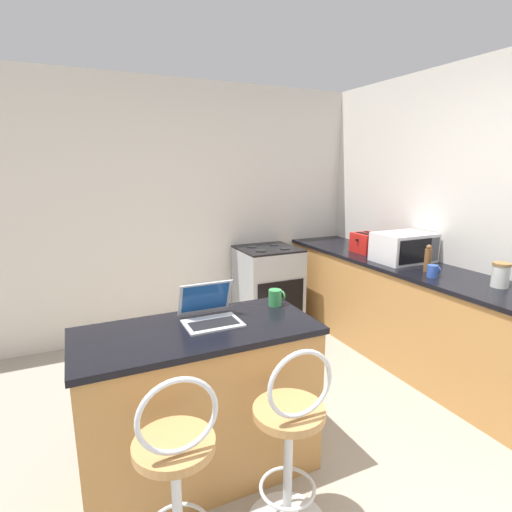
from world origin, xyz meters
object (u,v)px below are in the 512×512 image
bar_stool_near (177,485)px  storage_jar (501,275)px  pepper_mill (428,259)px  mug_green (275,297)px  laptop (209,312)px  microwave (404,247)px  toaster (367,243)px  mug_blue (433,271)px  stove_range (268,288)px  bar_stool_far (290,447)px

bar_stool_near → storage_jar: 2.56m
pepper_mill → mug_green: 1.54m
laptop → microwave: (2.08, 0.63, 0.08)m
bar_stool_near → toaster: bearing=35.6°
laptop → mug_blue: (1.89, 0.13, -0.01)m
microwave → mug_blue: size_ratio=5.11×
laptop → mug_blue: 1.89m
microwave → toaster: (-0.04, 0.46, -0.03)m
laptop → storage_jar: size_ratio=1.73×
laptop → toaster: size_ratio=1.17×
laptop → mug_green: laptop is taller
laptop → pepper_mill: 2.01m
microwave → stove_range: microwave is taller
toaster → mug_blue: 0.97m
pepper_mill → mug_blue: bearing=-124.5°
toaster → storage_jar: size_ratio=1.47×
bar_stool_near → mug_blue: 2.42m
mug_green → toaster: bearing=32.9°
bar_stool_near → microwave: microwave is taller
bar_stool_far → storage_jar: 2.04m
laptop → stove_range: laptop is taller
toaster → pepper_mill: 0.82m
laptop → pepper_mill: pepper_mill is taller
bar_stool_near → mug_green: size_ratio=9.61×
microwave → stove_range: size_ratio=0.57×
toaster → storage_jar: bearing=-86.8°
bar_stool_far → stove_range: bearing=65.7°
bar_stool_far → mug_green: (0.28, 0.70, 0.49)m
mug_blue → pepper_mill: 0.19m
bar_stool_far → mug_green: size_ratio=9.61×
stove_range → pepper_mill: 1.72m
bar_stool_far → stove_range: 2.57m
pepper_mill → microwave: bearing=76.0°
bar_stool_far → pepper_mill: pepper_mill is taller
bar_stool_far → toaster: 2.59m
bar_stool_near → laptop: laptop is taller
bar_stool_far → stove_range: bar_stool_far is taller
bar_stool_near → stove_range: size_ratio=1.10×
microwave → mug_blue: 0.54m
microwave → pepper_mill: size_ratio=2.25×
bar_stool_near → stove_range: bar_stool_near is taller
bar_stool_far → microwave: 2.35m
pepper_mill → storage_jar: pepper_mill is taller
microwave → storage_jar: microwave is taller
bar_stool_far → mug_green: mug_green is taller
toaster → stove_range: 1.16m
toaster → laptop: bearing=-151.8°
microwave → toaster: 0.46m
bar_stool_near → mug_blue: size_ratio=9.87×
stove_range → pepper_mill: pepper_mill is taller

